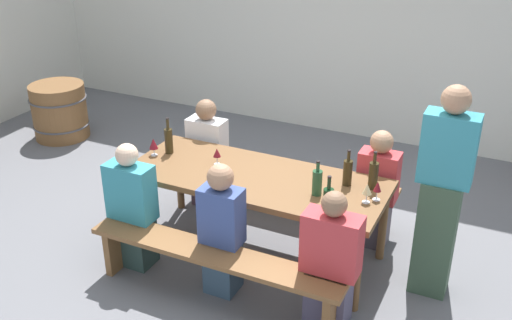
% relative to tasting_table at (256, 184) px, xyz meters
% --- Properties ---
extents(ground_plane, '(24.00, 24.00, 0.00)m').
position_rel_tasting_table_xyz_m(ground_plane, '(0.00, 0.00, -0.68)').
color(ground_plane, slate).
extents(back_wall, '(14.00, 0.20, 3.20)m').
position_rel_tasting_table_xyz_m(back_wall, '(0.00, 3.04, 0.92)').
color(back_wall, silver).
rests_on(back_wall, ground).
extents(tasting_table, '(2.19, 0.88, 0.75)m').
position_rel_tasting_table_xyz_m(tasting_table, '(0.00, 0.00, 0.00)').
color(tasting_table, brown).
rests_on(tasting_table, ground).
extents(bench_near, '(2.09, 0.30, 0.45)m').
position_rel_tasting_table_xyz_m(bench_near, '(0.00, -0.74, -0.32)').
color(bench_near, brown).
rests_on(bench_near, ground).
extents(bench_far, '(2.09, 0.30, 0.45)m').
position_rel_tasting_table_xyz_m(bench_far, '(0.00, 0.74, -0.32)').
color(bench_far, brown).
rests_on(bench_far, ground).
extents(wine_bottle_0, '(0.08, 0.08, 0.32)m').
position_rel_tasting_table_xyz_m(wine_bottle_0, '(0.75, -0.33, 0.19)').
color(wine_bottle_0, '#143319').
rests_on(wine_bottle_0, tasting_table).
extents(wine_bottle_1, '(0.07, 0.07, 0.34)m').
position_rel_tasting_table_xyz_m(wine_bottle_1, '(-0.91, 0.08, 0.20)').
color(wine_bottle_1, '#332814').
rests_on(wine_bottle_1, tasting_table).
extents(wine_bottle_2, '(0.08, 0.08, 0.29)m').
position_rel_tasting_table_xyz_m(wine_bottle_2, '(0.57, -0.08, 0.18)').
color(wine_bottle_2, '#234C2D').
rests_on(wine_bottle_2, tasting_table).
extents(wine_bottle_3, '(0.08, 0.08, 0.32)m').
position_rel_tasting_table_xyz_m(wine_bottle_3, '(0.93, 0.21, 0.19)').
color(wine_bottle_3, '#332814').
rests_on(wine_bottle_3, tasting_table).
extents(wine_bottle_4, '(0.07, 0.07, 0.31)m').
position_rel_tasting_table_xyz_m(wine_bottle_4, '(0.73, 0.18, 0.19)').
color(wine_bottle_4, '#332814').
rests_on(wine_bottle_4, tasting_table).
extents(wine_glass_0, '(0.07, 0.07, 0.15)m').
position_rel_tasting_table_xyz_m(wine_glass_0, '(-0.40, 0.05, 0.18)').
color(wine_glass_0, silver).
rests_on(wine_glass_0, tasting_table).
extents(wine_glass_1, '(0.07, 0.07, 0.16)m').
position_rel_tasting_table_xyz_m(wine_glass_1, '(0.95, -0.03, 0.18)').
color(wine_glass_1, silver).
rests_on(wine_glass_1, tasting_table).
extents(wine_glass_2, '(0.08, 0.08, 0.16)m').
position_rel_tasting_table_xyz_m(wine_glass_2, '(-1.00, -0.02, 0.18)').
color(wine_glass_2, silver).
rests_on(wine_glass_2, tasting_table).
extents(wine_glass_3, '(0.06, 0.06, 0.16)m').
position_rel_tasting_table_xyz_m(wine_glass_3, '(1.01, 0.04, 0.18)').
color(wine_glass_3, silver).
rests_on(wine_glass_3, tasting_table).
extents(seated_guest_near_0, '(0.40, 0.24, 1.12)m').
position_rel_tasting_table_xyz_m(seated_guest_near_0, '(-0.85, -0.59, -0.16)').
color(seated_guest_near_0, '#293F3B').
rests_on(seated_guest_near_0, ground).
extents(seated_guest_near_1, '(0.33, 0.24, 1.11)m').
position_rel_tasting_table_xyz_m(seated_guest_near_1, '(-0.01, -0.59, -0.14)').
color(seated_guest_near_1, '#344B5F').
rests_on(seated_guest_near_1, ground).
extents(seated_guest_near_2, '(0.42, 0.24, 1.09)m').
position_rel_tasting_table_xyz_m(seated_guest_near_2, '(0.87, -0.59, -0.17)').
color(seated_guest_near_2, '#4E4862').
rests_on(seated_guest_near_2, ground).
extents(seated_guest_far_0, '(0.37, 0.24, 1.11)m').
position_rel_tasting_table_xyz_m(seated_guest_far_0, '(-0.81, 0.59, -0.15)').
color(seated_guest_far_0, '#583E4D').
rests_on(seated_guest_far_0, ground).
extents(seated_guest_far_1, '(0.34, 0.24, 1.10)m').
position_rel_tasting_table_xyz_m(seated_guest_far_1, '(0.89, 0.59, -0.15)').
color(seated_guest_far_1, '#4F4651').
rests_on(seated_guest_far_1, ground).
extents(standing_host, '(0.39, 0.24, 1.72)m').
position_rel_tasting_table_xyz_m(standing_host, '(1.48, 0.13, 0.16)').
color(standing_host, '#3A523D').
rests_on(standing_host, ground).
extents(wine_barrel, '(0.71, 0.71, 0.69)m').
position_rel_tasting_table_xyz_m(wine_barrel, '(-3.35, 1.26, -0.33)').
color(wine_barrel, brown).
rests_on(wine_barrel, ground).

